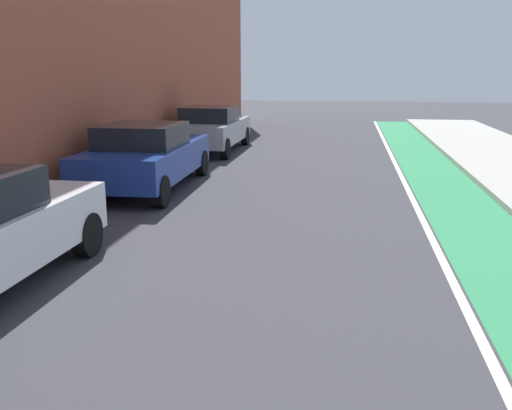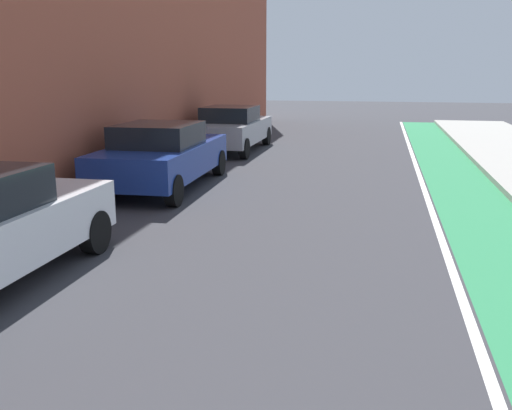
{
  "view_description": "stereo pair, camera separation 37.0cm",
  "coord_description": "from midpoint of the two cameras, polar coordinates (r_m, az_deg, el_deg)",
  "views": [
    {
      "loc": [
        1.25,
        3.7,
        2.72
      ],
      "look_at": [
        0.19,
        10.34,
        1.12
      ],
      "focal_mm": 39.85,
      "sensor_mm": 36.0,
      "label": 1
    },
    {
      "loc": [
        1.62,
        3.77,
        2.72
      ],
      "look_at": [
        0.19,
        10.34,
        1.12
      ],
      "focal_mm": 39.85,
      "sensor_mm": 36.0,
      "label": 2
    }
  ],
  "objects": [
    {
      "name": "bike_lane_paint",
      "position": [
        13.44,
        18.21,
        1.05
      ],
      "size": [
        1.6,
        37.44,
        0.0
      ],
      "primitive_type": "cube",
      "color": "#2D8451",
      "rests_on": "ground"
    },
    {
      "name": "lane_divider_stripe",
      "position": [
        13.32,
        14.39,
        1.2
      ],
      "size": [
        0.12,
        37.44,
        0.0
      ],
      "primitive_type": "cube",
      "color": "white",
      "rests_on": "ground"
    },
    {
      "name": "ground_plane",
      "position": [
        11.4,
        1.65,
        -0.4
      ],
      "size": [
        82.36,
        82.36,
        0.0
      ],
      "primitive_type": "plane",
      "color": "#38383D"
    },
    {
      "name": "parked_sedan_silver",
      "position": [
        19.61,
        -5.07,
        7.69
      ],
      "size": [
        1.95,
        4.72,
        1.53
      ],
      "color": "#9EA0A8",
      "rests_on": "ground"
    },
    {
      "name": "parked_sedan_blue",
      "position": [
        13.48,
        -11.78,
        4.88
      ],
      "size": [
        2.1,
        4.8,
        1.53
      ],
      "color": "navy",
      "rests_on": "ground"
    }
  ]
}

